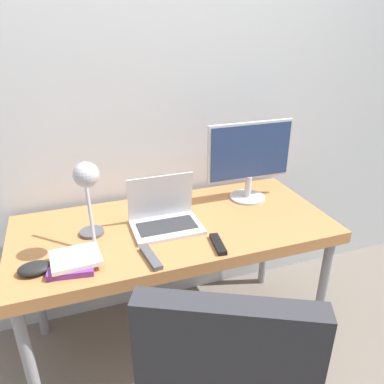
# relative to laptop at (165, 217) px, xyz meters

# --- Properties ---
(wall_back) EXTENTS (8.00, 0.05, 2.60)m
(wall_back) POSITION_rel_laptop_xyz_m (0.05, 0.43, 0.48)
(wall_back) COLOR silver
(wall_back) RESTS_ON ground_plane
(desk) EXTENTS (1.57, 0.72, 0.77)m
(desk) POSITION_rel_laptop_xyz_m (0.05, 0.00, -0.12)
(desk) COLOR #B77542
(desk) RESTS_ON ground_plane
(laptop) EXTENTS (0.33, 0.23, 0.25)m
(laptop) POSITION_rel_laptop_xyz_m (0.00, 0.00, 0.00)
(laptop) COLOR silver
(laptop) RESTS_ON desk
(monitor) EXTENTS (0.50, 0.20, 0.44)m
(monitor) POSITION_rel_laptop_xyz_m (0.53, 0.15, 0.20)
(monitor) COLOR #B7B7BC
(monitor) RESTS_ON desk
(desk_lamp) EXTENTS (0.11, 0.27, 0.42)m
(desk_lamp) POSITION_rel_laptop_xyz_m (-0.35, -0.09, 0.25)
(desk_lamp) COLOR #4C4C51
(desk_lamp) RESTS_ON desk
(book_stack) EXTENTS (0.22, 0.19, 0.05)m
(book_stack) POSITION_rel_laptop_xyz_m (-0.45, -0.20, -0.03)
(book_stack) COLOR #753384
(book_stack) RESTS_ON desk
(tv_remote) EXTENTS (0.06, 0.17, 0.02)m
(tv_remote) POSITION_rel_laptop_xyz_m (0.18, -0.26, -0.04)
(tv_remote) COLOR black
(tv_remote) RESTS_ON desk
(media_remote) EXTENTS (0.06, 0.18, 0.02)m
(media_remote) POSITION_rel_laptop_xyz_m (-0.13, -0.26, -0.04)
(media_remote) COLOR #4C4C51
(media_remote) RESTS_ON desk
(game_controller) EXTENTS (0.13, 0.09, 0.04)m
(game_controller) POSITION_rel_laptop_xyz_m (-0.60, -0.19, -0.03)
(game_controller) COLOR black
(game_controller) RESTS_ON desk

